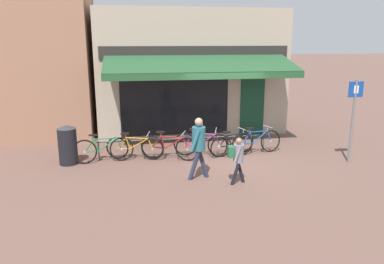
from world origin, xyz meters
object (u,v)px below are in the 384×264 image
pedestrian_child (237,155)px  litter_bin (68,145)px  bicycle_orange (135,148)px  bicycle_black (232,144)px  bicycle_purple (202,144)px  pedestrian_adult (199,142)px  parking_sign (353,112)px  bicycle_blue (256,142)px  bicycle_red (169,147)px  bicycle_green (103,149)px

pedestrian_child → litter_bin: size_ratio=1.03×
bicycle_orange → litter_bin: size_ratio=1.49×
bicycle_black → pedestrian_child: pedestrian_child is taller
bicycle_black → bicycle_purple: bearing=158.3°
bicycle_orange → pedestrian_adult: pedestrian_adult is taller
bicycle_purple → pedestrian_adult: 1.97m
bicycle_purple → pedestrian_child: size_ratio=1.46×
pedestrian_child → parking_sign: bearing=19.6°
bicycle_orange → litter_bin: (-1.89, -0.09, 0.21)m
bicycle_blue → pedestrian_child: (-1.33, -2.36, 0.35)m
bicycle_orange → bicycle_red: bicycle_red is taller
bicycle_orange → bicycle_green: bearing=-160.5°
bicycle_purple → pedestrian_child: (0.41, -2.35, 0.34)m
bicycle_red → bicycle_purple: bicycle_purple is taller
bicycle_green → bicycle_red: (1.93, -0.13, 0.01)m
pedestrian_adult → bicycle_black: bearing=61.4°
bicycle_red → bicycle_green: bearing=-161.4°
bicycle_orange → pedestrian_child: 3.43m
bicycle_purple → bicycle_orange: bearing=-163.5°
bicycle_orange → bicycle_blue: bearing=15.6°
bicycle_purple → bicycle_blue: bicycle_purple is taller
bicycle_purple → litter_bin: 3.93m
bicycle_red → pedestrian_adult: size_ratio=1.05×
bicycle_blue → litter_bin: bearing=169.5°
bicycle_green → bicycle_blue: bearing=-5.6°
bicycle_orange → pedestrian_child: bearing=-28.3°
bicycle_black → litter_bin: size_ratio=1.37×
pedestrian_child → parking_sign: parking_sign is taller
bicycle_red → bicycle_blue: bicycle_red is taller
pedestrian_adult → litter_bin: 3.92m
bicycle_purple → bicycle_black: size_ratio=1.10×
pedestrian_child → parking_sign: 3.94m
bicycle_black → pedestrian_child: size_ratio=1.33×
bicycle_red → litter_bin: (-2.91, 0.11, 0.19)m
bicycle_green → bicycle_black: (3.91, 0.04, -0.02)m
bicycle_orange → bicycle_black: size_ratio=1.09×
bicycle_black → bicycle_blue: size_ratio=0.93×
bicycle_purple → bicycle_red: bearing=-153.3°
bicycle_purple → bicycle_black: 0.96m
parking_sign → bicycle_green: bearing=170.2°
litter_bin → bicycle_black: bearing=0.8°
bicycle_blue → parking_sign: parking_sign is taller
bicycle_green → bicycle_orange: 0.91m
bicycle_red → bicycle_purple: bearing=32.1°
pedestrian_child → litter_bin: pedestrian_child is taller
bicycle_blue → pedestrian_child: 2.73m
bicycle_orange → pedestrian_adult: 2.51m
bicycle_black → pedestrian_adult: bearing=-149.6°
bicycle_green → litter_bin: litter_bin is taller
litter_bin → bicycle_green: bearing=1.5°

